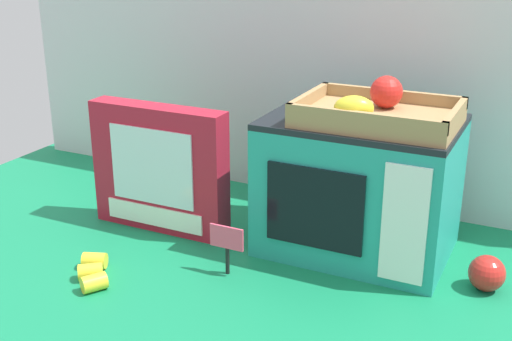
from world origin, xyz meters
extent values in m
plane|color=#147A4C|center=(0.00, 0.00, 0.00)|extent=(1.70, 1.70, 0.00)
cube|color=silver|center=(0.00, 0.30, 0.30)|extent=(1.61, 0.03, 0.59)
cube|color=teal|center=(0.21, 0.06, 0.13)|extent=(0.37, 0.26, 0.27)
cube|color=black|center=(0.21, 0.06, 0.27)|extent=(0.37, 0.26, 0.01)
cube|color=black|center=(0.16, -0.08, 0.13)|extent=(0.19, 0.01, 0.16)
cube|color=white|center=(0.33, -0.08, 0.13)|extent=(0.08, 0.01, 0.22)
cube|color=#A37F51|center=(0.24, 0.04, 0.29)|extent=(0.29, 0.20, 0.02)
cube|color=#A37F51|center=(0.24, -0.06, 0.31)|extent=(0.29, 0.01, 0.02)
cube|color=#A37F51|center=(0.24, 0.13, 0.31)|extent=(0.29, 0.01, 0.02)
cube|color=#A37F51|center=(0.10, 0.04, 0.31)|extent=(0.01, 0.20, 0.02)
cube|color=#A37F51|center=(0.38, 0.04, 0.31)|extent=(0.01, 0.20, 0.02)
sphere|color=red|center=(0.25, 0.08, 0.33)|extent=(0.06, 0.06, 0.06)
ellipsoid|color=yellow|center=(0.22, -0.03, 0.32)|extent=(0.08, 0.07, 0.05)
cube|color=#B2192D|center=(-0.21, -0.03, 0.14)|extent=(0.31, 0.06, 0.28)
cube|color=silver|center=(-0.21, -0.06, 0.15)|extent=(0.20, 0.00, 0.17)
cube|color=white|center=(-0.21, -0.06, 0.04)|extent=(0.24, 0.00, 0.04)
cylinder|color=black|center=(0.02, -0.15, 0.03)|extent=(0.01, 0.01, 0.06)
cube|color=#F44C6B|center=(0.02, -0.16, 0.08)|extent=(0.07, 0.00, 0.05)
cylinder|color=yellow|center=(-0.22, -0.25, 0.02)|extent=(0.05, 0.05, 0.03)
cylinder|color=yellow|center=(-0.20, -0.29, 0.02)|extent=(0.06, 0.05, 0.03)
cylinder|color=yellow|center=(-0.17, -0.32, 0.02)|extent=(0.05, 0.06, 0.03)
sphere|color=red|center=(0.48, 0.00, 0.03)|extent=(0.07, 0.07, 0.07)
camera|label=1|loc=(0.56, -1.15, 0.63)|focal=46.54mm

